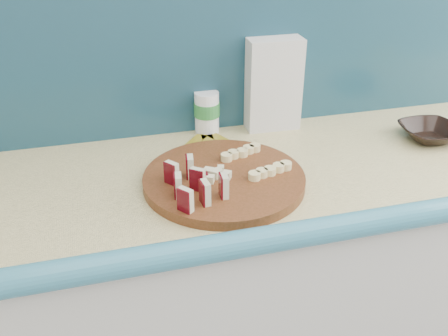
% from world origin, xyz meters
% --- Properties ---
extents(kitchen_counter, '(2.20, 0.63, 0.91)m').
position_xyz_m(kitchen_counter, '(0.10, 1.50, 0.46)').
color(kitchen_counter, beige).
rests_on(kitchen_counter, ground).
extents(backsplash, '(2.20, 0.02, 0.50)m').
position_xyz_m(backsplash, '(0.10, 1.79, 1.16)').
color(backsplash, teal).
rests_on(backsplash, kitchen_counter).
extents(cutting_board, '(0.52, 0.52, 0.03)m').
position_xyz_m(cutting_board, '(-0.29, 1.44, 0.92)').
color(cutting_board, '#40260D').
rests_on(cutting_board, kitchen_counter).
extents(apple_wedges, '(0.13, 0.18, 0.06)m').
position_xyz_m(apple_wedges, '(-0.38, 1.38, 0.96)').
color(apple_wedges, beige).
rests_on(apple_wedges, cutting_board).
extents(apple_chunks, '(0.06, 0.07, 0.02)m').
position_xyz_m(apple_chunks, '(-0.31, 1.44, 0.95)').
color(apple_chunks, beige).
rests_on(apple_chunks, cutting_board).
extents(banana_slices, '(0.16, 0.18, 0.02)m').
position_xyz_m(banana_slices, '(-0.19, 1.48, 0.94)').
color(banana_slices, beige).
rests_on(banana_slices, cutting_board).
extents(brown_bowl, '(0.17, 0.17, 0.04)m').
position_xyz_m(brown_bowl, '(0.37, 1.54, 0.93)').
color(brown_bowl, black).
rests_on(brown_bowl, kitchen_counter).
extents(flour_bag, '(0.16, 0.12, 0.28)m').
position_xyz_m(flour_bag, '(-0.05, 1.76, 1.05)').
color(flour_bag, silver).
rests_on(flour_bag, kitchen_counter).
extents(canister, '(0.08, 0.08, 0.12)m').
position_xyz_m(canister, '(-0.25, 1.76, 0.98)').
color(canister, white).
rests_on(canister, kitchen_counter).
extents(banana_peel, '(0.22, 0.19, 0.01)m').
position_xyz_m(banana_peel, '(-0.27, 1.67, 0.91)').
color(banana_peel, gold).
rests_on(banana_peel, kitchen_counter).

